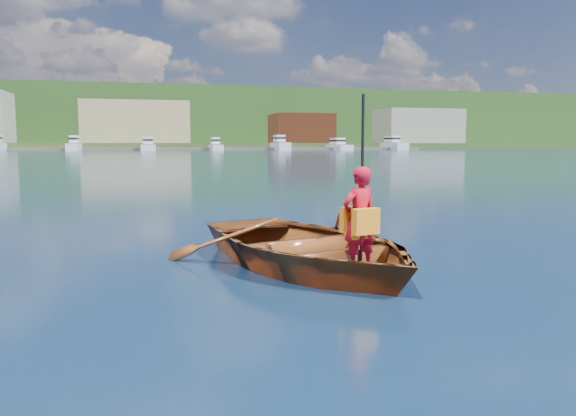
# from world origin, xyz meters

# --- Properties ---
(ground) EXTENTS (600.00, 600.00, 0.00)m
(ground) POSITION_xyz_m (0.00, 0.00, 0.00)
(ground) COLOR #152248
(ground) RESTS_ON ground
(rowboat) EXTENTS (3.91, 4.68, 0.83)m
(rowboat) POSITION_xyz_m (-0.01, 0.56, 0.27)
(rowboat) COLOR brown
(rowboat) RESTS_ON ground
(child_paddler) EXTENTS (0.51, 0.42, 2.06)m
(child_paddler) POSITION_xyz_m (0.39, -0.25, 0.71)
(child_paddler) COLOR red
(child_paddler) RESTS_ON ground
(shoreline) EXTENTS (400.00, 140.00, 22.00)m
(shoreline) POSITION_xyz_m (0.00, 236.61, 10.32)
(shoreline) COLOR #395124
(shoreline) RESTS_ON ground
(dock) EXTENTS (159.90, 14.81, 0.80)m
(dock) POSITION_xyz_m (-6.42, 148.00, 0.40)
(dock) COLOR brown
(dock) RESTS_ON ground
(waterfront_buildings) EXTENTS (202.00, 16.00, 14.00)m
(waterfront_buildings) POSITION_xyz_m (-7.74, 165.00, 7.74)
(waterfront_buildings) COLOR maroon
(waterfront_buildings) RESTS_ON ground
(marina_yachts) EXTENTS (146.78, 13.51, 4.38)m
(marina_yachts) POSITION_xyz_m (2.09, 143.32, 1.38)
(marina_yachts) COLOR silver
(marina_yachts) RESTS_ON ground
(hillside_trees) EXTENTS (284.70, 74.61, 24.78)m
(hillside_trees) POSITION_xyz_m (28.09, 230.29, 16.74)
(hillside_trees) COLOR #382314
(hillside_trees) RESTS_ON ground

